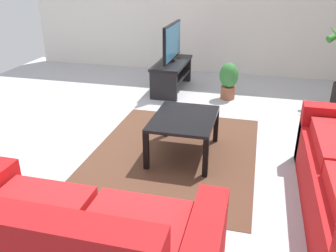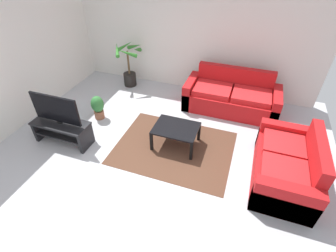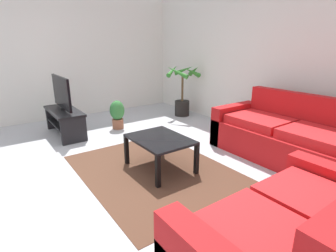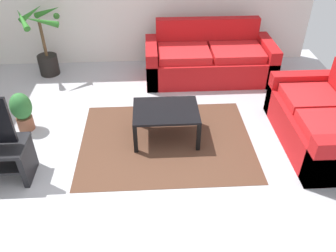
# 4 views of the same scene
# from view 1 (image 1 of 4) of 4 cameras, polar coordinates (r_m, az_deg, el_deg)

# --- Properties ---
(ground_plane) EXTENTS (6.60, 6.60, 0.00)m
(ground_plane) POSITION_cam_1_polar(r_m,az_deg,el_deg) (4.26, -5.35, -1.35)
(ground_plane) COLOR #B2B2B7
(tv_stand) EXTENTS (1.10, 0.45, 0.46)m
(tv_stand) POSITION_cam_1_polar(r_m,az_deg,el_deg) (5.75, 0.63, 8.70)
(tv_stand) COLOR black
(tv_stand) RESTS_ON ground
(tv) EXTENTS (0.97, 0.10, 0.59)m
(tv) POSITION_cam_1_polar(r_m,az_deg,el_deg) (5.64, 0.68, 13.27)
(tv) COLOR black
(tv) RESTS_ON tv_stand
(coffee_table) EXTENTS (0.82, 0.63, 0.42)m
(coffee_table) POSITION_cam_1_polar(r_m,az_deg,el_deg) (3.65, 2.57, 0.60)
(coffee_table) COLOR black
(coffee_table) RESTS_ON ground
(area_rug) EXTENTS (2.20, 1.70, 0.01)m
(area_rug) POSITION_cam_1_polar(r_m,az_deg,el_deg) (3.83, 1.00, -4.23)
(area_rug) COLOR #513323
(area_rug) RESTS_ON ground
(potted_plant_small) EXTENTS (0.28, 0.28, 0.55)m
(potted_plant_small) POSITION_cam_1_polar(r_m,az_deg,el_deg) (5.40, 9.65, 7.35)
(potted_plant_small) COLOR brown
(potted_plant_small) RESTS_ON ground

